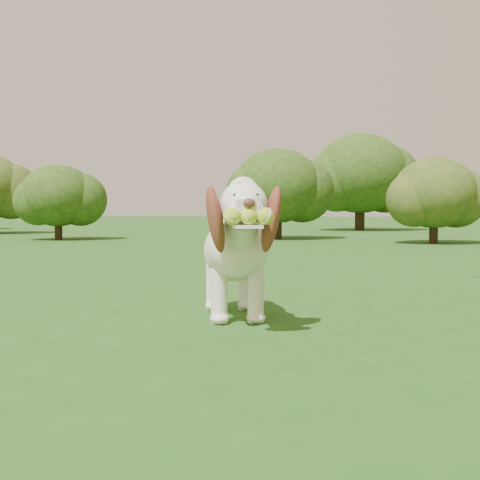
# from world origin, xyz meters

# --- Properties ---
(ground) EXTENTS (80.00, 80.00, 0.00)m
(ground) POSITION_xyz_m (0.00, 0.00, 0.00)
(ground) COLOR #204F16
(ground) RESTS_ON ground
(dog) EXTENTS (0.55, 1.08, 0.71)m
(dog) POSITION_xyz_m (0.01, 0.13, 0.38)
(dog) COLOR white
(dog) RESTS_ON ground
(shrub_a) EXTENTS (1.31, 1.31, 1.36)m
(shrub_a) POSITION_xyz_m (-4.32, 7.36, 0.80)
(shrub_a) COLOR #382314
(shrub_a) RESTS_ON ground
(shrub_c) EXTENTS (1.34, 1.34, 1.38)m
(shrub_c) POSITION_xyz_m (2.18, 7.14, 0.81)
(shrub_c) COLOR #382314
(shrub_c) RESTS_ON ground
(shrub_b) EXTENTS (1.61, 1.61, 1.67)m
(shrub_b) POSITION_xyz_m (-0.43, 8.19, 0.98)
(shrub_b) COLOR #382314
(shrub_b) RESTS_ON ground
(shrub_i) EXTENTS (2.39, 2.39, 2.48)m
(shrub_i) POSITION_xyz_m (1.31, 12.89, 1.46)
(shrub_i) COLOR #382314
(shrub_i) RESTS_ON ground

